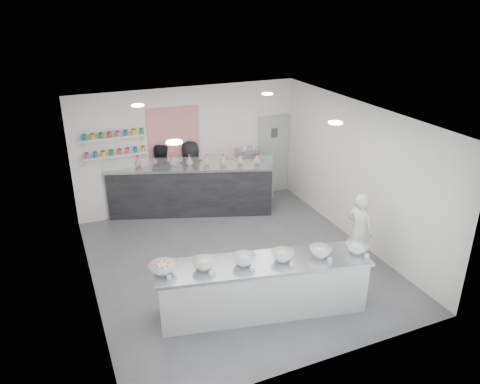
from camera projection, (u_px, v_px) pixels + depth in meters
name	position (u px, v px, depth m)	size (l,w,h in m)	color
floor	(237.00, 262.00, 9.40)	(6.00, 6.00, 0.00)	#515156
ceiling	(236.00, 116.00, 8.21)	(6.00, 6.00, 0.00)	white
back_wall	(189.00, 149.00, 11.34)	(5.50, 5.50, 0.00)	white
left_wall	(85.00, 220.00, 7.81)	(6.00, 6.00, 0.00)	white
right_wall	(357.00, 174.00, 9.79)	(6.00, 6.00, 0.00)	white
back_door	(273.00, 155.00, 12.32)	(0.88, 0.04, 2.10)	#A0A19E
pattern_panel	(174.00, 133.00, 11.01)	(1.25, 0.03, 1.20)	red
jar_shelf_lower	(116.00, 155.00, 10.58)	(1.45, 0.22, 0.04)	silver
jar_shelf_upper	(114.00, 137.00, 10.41)	(1.45, 0.22, 0.04)	silver
preserve_jars	(115.00, 144.00, 10.45)	(1.45, 0.10, 0.56)	#F8386E
downlight_0	(174.00, 142.00, 6.87)	(0.24, 0.24, 0.02)	white
downlight_1	(335.00, 123.00, 7.88)	(0.24, 0.24, 0.02)	white
downlight_2	(138.00, 105.00, 9.06)	(0.24, 0.24, 0.02)	white
downlight_3	(267.00, 94.00, 10.07)	(0.24, 0.24, 0.02)	white
prep_counter	(263.00, 287.00, 7.81)	(3.53, 0.80, 0.96)	#A5A5A0
back_bar	(191.00, 189.00, 11.30)	(3.92, 0.72, 1.22)	black
sneeze_guard	(189.00, 164.00, 10.68)	(3.87, 0.02, 0.33)	white
espresso_ledge	(250.00, 182.00, 12.13)	(1.20, 0.38, 0.89)	#A5A5A0
espresso_machine	(249.00, 158.00, 11.84)	(0.61, 0.42, 0.47)	#93969E
cup_stacks	(231.00, 163.00, 11.69)	(0.24, 0.24, 0.31)	tan
prep_bowls	(263.00, 258.00, 7.58)	(3.63, 0.48, 0.15)	white
label_cards	(284.00, 275.00, 7.22)	(3.31, 0.04, 0.07)	white
cookie_bags	(189.00, 160.00, 11.00)	(3.36, 0.16, 0.28)	#C8618B
woman_prep	(360.00, 232.00, 8.93)	(0.58, 0.38, 1.59)	white
staff_left	(161.00, 180.00, 11.17)	(0.85, 0.66, 1.74)	black
staff_right	(191.00, 175.00, 11.45)	(0.84, 0.55, 1.73)	black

